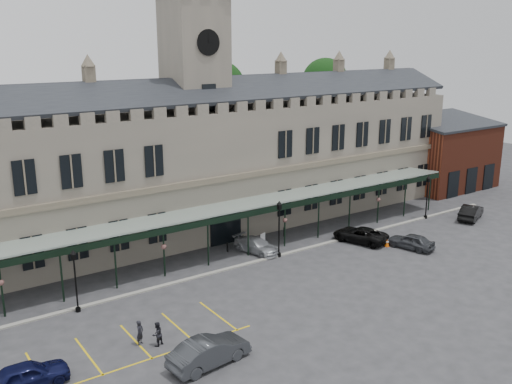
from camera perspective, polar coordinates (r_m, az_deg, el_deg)
ground at (r=44.81m, az=4.42°, el=-9.09°), size 140.00×140.00×0.00m
station_building at (r=55.42m, az=-5.84°, el=2.65°), size 60.00×10.36×17.30m
clock_tower at (r=54.47m, az=-6.07°, el=9.51°), size 5.60×5.60×24.80m
canopy at (r=49.53m, az=-0.96°, el=-3.66°), size 50.00×4.10×4.30m
brick_annex at (r=76.05m, az=18.44°, el=3.56°), size 12.40×8.36×9.23m
kerb at (r=48.82m, az=0.34°, el=-6.87°), size 60.00×0.40×0.12m
parking_markings at (r=37.20m, az=-11.63°, el=-14.73°), size 16.00×6.00×0.01m
tree_behind_mid at (r=66.24m, az=-3.71°, el=10.28°), size 6.00×6.00×16.00m
tree_behind_right at (r=75.71m, az=6.91°, el=10.79°), size 6.00×6.00×16.00m
lamp_post_left at (r=41.15m, az=-17.64°, el=-7.95°), size 0.43×0.43×4.56m
lamp_post_mid at (r=48.85m, az=2.33°, el=-3.21°), size 0.48×0.48×5.05m
lamp_post_right at (r=62.02m, az=16.76°, el=-0.10°), size 0.44×0.44×4.66m
traffic_cone at (r=53.41m, az=12.96°, el=-4.98°), size 0.44×0.44×0.70m
sign_board at (r=52.27m, az=0.68°, el=-4.77°), size 0.66×0.25×1.16m
bollard_left at (r=50.87m, az=-2.88°, el=-5.54°), size 0.15×0.15×0.84m
bollard_right at (r=54.70m, az=2.84°, el=-4.01°), size 0.16×0.16×0.89m
car_left_a at (r=34.57m, az=-21.87°, el=-16.64°), size 4.40×1.81×1.49m
car_left_b at (r=34.29m, az=-4.70°, el=-15.61°), size 5.21×2.34×1.66m
car_taxi at (r=50.57m, az=0.05°, el=-5.36°), size 2.87×4.80×1.30m
car_van at (r=53.96m, az=10.36°, el=-4.22°), size 3.94×5.61×1.42m
car_right_a at (r=53.30m, az=15.26°, el=-4.77°), size 2.70×4.42×1.41m
car_right_b at (r=63.80m, az=20.70°, el=-1.88°), size 4.99×3.35×1.56m
person_a at (r=36.86m, az=-11.53°, el=-13.61°), size 0.70×0.65×1.60m
person_b at (r=36.53m, az=-9.86°, el=-13.82°), size 0.91×0.81×1.56m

